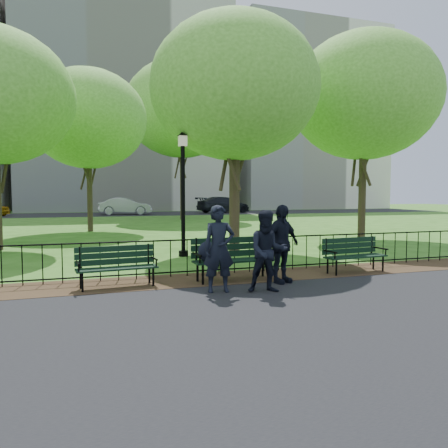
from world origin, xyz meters
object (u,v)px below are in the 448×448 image
object	(u,v)px
lamppost	(183,189)
sedan_dark	(224,205)
tree_far_e	(182,109)
tree_near_e	(235,88)
tree_mid_e	(364,97)
park_bench_right_a	(353,251)
park_bench_left_a	(116,262)
tree_far_c	(88,119)
sedan_silver	(125,206)
park_bench_main	(222,253)
person_left	(219,249)
person_right	(281,244)
person_mid	(268,251)

from	to	relation	value
lamppost	sedan_dark	world-z (taller)	lamppost
lamppost	tree_far_e	bearing A→B (deg)	77.33
tree_near_e	tree_mid_e	world-z (taller)	tree_mid_e
park_bench_right_a	sedan_dark	xyz separation A→B (m)	(7.52, 33.42, 0.29)
park_bench_left_a	tree_far_e	distance (m)	25.29
park_bench_left_a	tree_far_c	bearing A→B (deg)	85.16
tree_far_e	sedan_silver	xyz separation A→B (m)	(-3.42, 9.03, -7.51)
park_bench_main	person_left	bearing A→B (deg)	-114.76
person_left	park_bench_main	bearing A→B (deg)	75.15
person_right	lamppost	bearing A→B (deg)	84.08
lamppost	person_mid	world-z (taller)	lamppost
park_bench_main	sedan_dark	world-z (taller)	sedan_dark
park_bench_right_a	person_right	xyz separation A→B (m)	(-2.29, -0.63, 0.33)
person_left	sedan_dark	xyz separation A→B (m)	(11.38, 34.48, -0.05)
person_mid	tree_far_c	bearing A→B (deg)	114.37
park_bench_main	park_bench_left_a	bearing A→B (deg)	172.53
tree_mid_e	sedan_dark	world-z (taller)	tree_mid_e
park_bench_main	lamppost	xyz separation A→B (m)	(0.07, 4.21, 1.47)
park_bench_main	sedan_silver	xyz separation A→B (m)	(0.94, 32.33, 0.16)
tree_near_e	person_mid	bearing A→B (deg)	-103.54
park_bench_main	person_mid	world-z (taller)	person_mid
park_bench_right_a	sedan_silver	distance (m)	32.35
tree_far_e	lamppost	bearing A→B (deg)	-102.67
park_bench_right_a	park_bench_main	bearing A→B (deg)	175.59
person_right	sedan_silver	bearing A→B (deg)	71.38
park_bench_main	sedan_dark	distance (m)	35.26
tree_far_e	person_mid	bearing A→B (deg)	-98.86
person_mid	person_right	size ratio (longest dim) A/B	0.95
park_bench_right_a	person_right	distance (m)	2.40
person_mid	person_right	bearing A→B (deg)	62.58
tree_far_c	person_right	xyz separation A→B (m)	(3.71, -15.20, -4.94)
tree_far_c	sedan_silver	world-z (taller)	tree_far_c
park_bench_main	tree_far_c	bearing A→B (deg)	96.58
park_bench_main	person_right	size ratio (longest dim) A/B	1.10
tree_near_e	tree_far_e	bearing A→B (deg)	82.74
tree_near_e	park_bench_main	bearing A→B (deg)	-112.49
person_mid	sedan_silver	world-z (taller)	person_mid
sedan_silver	tree_near_e	bearing A→B (deg)	-172.76
tree_near_e	tree_far_e	world-z (taller)	tree_far_e
park_bench_right_a	tree_far_c	size ratio (longest dim) A/B	0.20
park_bench_right_a	lamppost	world-z (taller)	lamppost
tree_far_e	park_bench_right_a	bearing A→B (deg)	-92.19
park_bench_main	person_right	bearing A→B (deg)	-28.17
sedan_dark	park_bench_right_a	bearing A→B (deg)	155.43
lamppost	person_left	world-z (taller)	lamppost
tree_far_c	tree_far_e	distance (m)	11.34
person_right	park_bench_main	bearing A→B (deg)	136.03
tree_far_c	person_right	world-z (taller)	tree_far_c
tree_far_c	person_left	distance (m)	16.53
tree_near_e	person_left	world-z (taller)	tree_near_e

